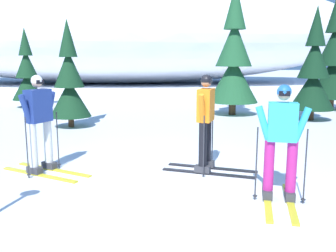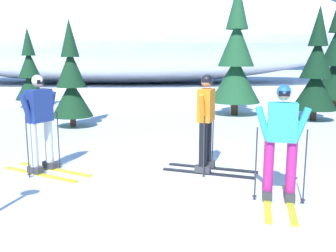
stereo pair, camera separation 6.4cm
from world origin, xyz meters
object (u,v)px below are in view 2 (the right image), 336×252
pine_tree_far_left (30,74)px  pine_tree_center (236,61)px  skier_navy_jacket (40,121)px  skier_cyan_jacket (281,141)px  skier_orange_jacket (206,121)px  pine_tree_center_left (71,83)px  pine_tree_center_right (316,73)px

pine_tree_far_left → pine_tree_center: size_ratio=0.71×
skier_navy_jacket → pine_tree_center: (4.98, 7.00, 1.03)m
skier_cyan_jacket → pine_tree_center: size_ratio=0.36×
pine_tree_far_left → skier_cyan_jacket: bearing=-56.6°
pine_tree_center → skier_orange_jacket: bearing=-105.6°
skier_cyan_jacket → pine_tree_center_left: 7.61m
skier_cyan_jacket → pine_tree_center_left: size_ratio=0.53×
pine_tree_far_left → skier_navy_jacket: bearing=-70.7°
skier_navy_jacket → pine_tree_far_left: pine_tree_far_left is taller
skier_orange_jacket → pine_tree_center_left: bearing=126.7°
skier_cyan_jacket → pine_tree_center_right: bearing=64.2°
skier_orange_jacket → pine_tree_center_right: 7.22m
pine_tree_far_left → pine_tree_center_left: size_ratio=1.03×
pine_tree_far_left → pine_tree_center: bearing=-16.3°
skier_orange_jacket → pine_tree_center: (1.96, 7.03, 1.03)m
skier_orange_jacket → pine_tree_center_right: bearing=52.5°
skier_orange_jacket → pine_tree_far_left: (-6.33, 9.46, 0.44)m
skier_orange_jacket → skier_cyan_jacket: (0.90, -1.51, -0.06)m
pine_tree_far_left → pine_tree_center_right: 11.35m
skier_orange_jacket → skier_cyan_jacket: skier_orange_jacket is taller
skier_orange_jacket → skier_navy_jacket: (-3.02, 0.03, -0.00)m
skier_cyan_jacket → skier_navy_jacket: size_ratio=0.96×
pine_tree_center → pine_tree_center_right: bearing=-28.8°
pine_tree_center_right → pine_tree_center_left: bearing=-172.7°
pine_tree_far_left → pine_tree_center: (8.29, -2.43, 0.58)m
pine_tree_center → pine_tree_center_right: pine_tree_center is taller
pine_tree_center_right → skier_orange_jacket: bearing=-127.5°
skier_orange_jacket → pine_tree_center_left: 5.86m
pine_tree_center_left → pine_tree_center: 5.97m
pine_tree_center_left → skier_cyan_jacket: bearing=-54.6°
pine_tree_far_left → pine_tree_center_right: pine_tree_center_right is taller
skier_orange_jacket → skier_navy_jacket: 3.02m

